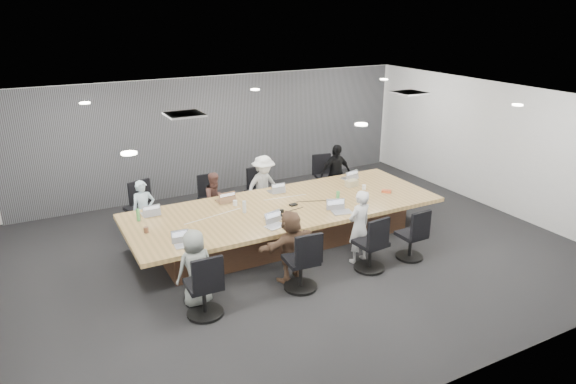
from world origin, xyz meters
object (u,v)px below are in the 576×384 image
person_3 (335,174)px  person_4 (195,268)px  chair_6 (370,247)px  stapler (279,211)px  laptop_1 (225,200)px  bottle_clear (244,207)px  chair_7 (411,239)px  snack_packet (386,191)px  person_0 (144,211)px  conference_table (286,222)px  laptop_6 (342,212)px  laptop_4 (184,246)px  chair_5 (301,265)px  bottle_green_left (138,215)px  laptop_5 (275,226)px  laptop_3 (349,178)px  chair_1 (210,204)px  person_6 (359,227)px  person_2 (264,186)px  chair_2 (257,195)px  person_1 (216,199)px  canvas_bag (352,183)px  bottle_green_right (338,197)px  mug_brown (146,230)px  chair_3 (327,181)px  laptop_0 (150,213)px  chair_4 (204,289)px  person_5 (290,246)px  laptop_2 (275,191)px

person_3 → person_4: size_ratio=1.13×
chair_6 → stapler: (-1.04, 1.42, 0.35)m
laptop_1 → bottle_clear: size_ratio=1.51×
chair_7 → snack_packet: size_ratio=4.02×
person_0 → conference_table: bearing=-28.2°
laptop_6 → laptop_4: bearing=-166.9°
chair_5 → bottle_green_left: (-2.03, 2.27, 0.42)m
laptop_5 → snack_packet: bearing=-1.4°
laptop_6 → chair_7: bearing=-31.9°
laptop_3 → laptop_4: bearing=9.2°
chair_1 → person_6: 3.50m
conference_table → person_2: person_2 is taller
person_2 → laptop_4: person_2 is taller
chair_2 → person_1: size_ratio=0.63×
laptop_1 → person_4: size_ratio=0.28×
person_3 → laptop_4: 4.77m
person_0 → laptop_4: 2.16m
person_1 → person_4: 3.01m
person_1 → canvas_bag: person_1 is taller
person_6 → stapler: size_ratio=8.09×
laptop_3 → canvas_bag: 0.53m
bottle_green_right → mug_brown: (-3.60, 0.36, -0.07)m
laptop_3 → bottle_green_left: bottle_green_left is taller
chair_3 → stapler: bearing=51.0°
laptop_0 → person_0: bearing=-90.1°
chair_4 → snack_packet: (4.43, 1.40, 0.33)m
bottle_green_left → person_2: bearing=15.4°
person_6 → person_5: bearing=-10.3°
laptop_6 → snack_packet: 1.51m
conference_table → snack_packet: (2.18, -0.30, 0.36)m
chair_4 → stapler: chair_4 is taller
chair_2 → person_3: (1.84, -0.35, 0.33)m
person_3 → laptop_3: person_3 is taller
person_5 → person_4: bearing=-13.5°
person_1 → person_3: (2.93, 0.00, 0.11)m
chair_6 → person_6: size_ratio=0.62×
person_0 → person_3: (4.40, 0.00, 0.09)m
bottle_green_right → chair_1: bearing=132.2°
chair_3 → person_1: 2.96m
chair_7 → canvas_bag: size_ratio=3.06×
laptop_1 → chair_7: bearing=132.2°
chair_4 → person_0: (-0.15, 3.05, 0.18)m
stapler → chair_4: bearing=-134.3°
laptop_3 → snack_packet: bearing=87.5°
chair_6 → chair_2: bearing=94.3°
chair_2 → laptop_3: (1.84, -0.90, 0.39)m
laptop_2 → canvas_bag: bearing=167.0°
laptop_1 → laptop_3: 2.93m
person_3 → mug_brown: person_3 is taller
laptop_1 → stapler: (0.65, -1.08, 0.02)m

